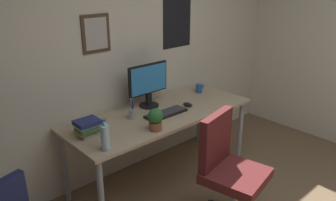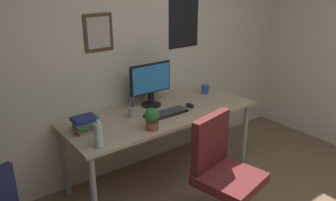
# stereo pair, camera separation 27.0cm
# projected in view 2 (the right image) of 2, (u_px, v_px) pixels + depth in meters

# --- Properties ---
(wall_back) EXTENTS (4.40, 0.10, 2.60)m
(wall_back) POSITION_uv_depth(u_px,v_px,m) (135.00, 46.00, 3.39)
(wall_back) COLOR beige
(wall_back) RESTS_ON ground_plane
(desk) EXTENTS (1.89, 0.74, 0.73)m
(desk) POSITION_uv_depth(u_px,v_px,m) (162.00, 119.00, 3.28)
(desk) COLOR tan
(desk) RESTS_ON ground_plane
(office_chair) EXTENTS (0.58, 0.57, 0.95)m
(office_chair) POSITION_uv_depth(u_px,v_px,m) (222.00, 168.00, 2.70)
(office_chair) COLOR #591E1E
(office_chair) RESTS_ON ground_plane
(monitor) EXTENTS (0.46, 0.20, 0.43)m
(monitor) POSITION_uv_depth(u_px,v_px,m) (151.00, 83.00, 3.34)
(monitor) COLOR black
(monitor) RESTS_ON desk
(keyboard) EXTENTS (0.43, 0.15, 0.03)m
(keyboard) POSITION_uv_depth(u_px,v_px,m) (167.00, 113.00, 3.20)
(keyboard) COLOR black
(keyboard) RESTS_ON desk
(computer_mouse) EXTENTS (0.06, 0.11, 0.04)m
(computer_mouse) POSITION_uv_depth(u_px,v_px,m) (190.00, 105.00, 3.37)
(computer_mouse) COLOR black
(computer_mouse) RESTS_ON desk
(water_bottle) EXTENTS (0.07, 0.07, 0.25)m
(water_bottle) POSITION_uv_depth(u_px,v_px,m) (98.00, 134.00, 2.56)
(water_bottle) COLOR silver
(water_bottle) RESTS_ON desk
(coffee_mug_near) EXTENTS (0.11, 0.08, 0.10)m
(coffee_mug_near) POSITION_uv_depth(u_px,v_px,m) (205.00, 89.00, 3.75)
(coffee_mug_near) COLOR #2659B2
(coffee_mug_near) RESTS_ON desk
(potted_plant) EXTENTS (0.13, 0.13, 0.19)m
(potted_plant) POSITION_uv_depth(u_px,v_px,m) (152.00, 118.00, 2.86)
(potted_plant) COLOR brown
(potted_plant) RESTS_ON desk
(pen_cup) EXTENTS (0.07, 0.07, 0.20)m
(pen_cup) POSITION_uv_depth(u_px,v_px,m) (132.00, 112.00, 3.12)
(pen_cup) COLOR #9EA0A5
(pen_cup) RESTS_ON desk
(book_stack_left) EXTENTS (0.22, 0.16, 0.14)m
(book_stack_left) POSITION_uv_depth(u_px,v_px,m) (86.00, 124.00, 2.82)
(book_stack_left) COLOR gray
(book_stack_left) RESTS_ON desk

